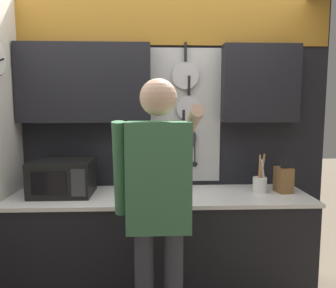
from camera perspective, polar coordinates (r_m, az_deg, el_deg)
name	(u,v)px	position (r m, az deg, el deg)	size (l,w,h in m)	color
base_cabinet_counter	(161,248)	(2.82, -1.27, -17.69)	(2.38, 0.63, 0.90)	black
back_wall_unit	(157,118)	(2.86, -1.90, 4.48)	(2.95, 0.20, 2.51)	black
microwave	(63,178)	(2.76, -17.86, -5.58)	(0.47, 0.37, 0.28)	black
knife_block	(283,179)	(2.87, 19.47, -5.82)	(0.13, 0.16, 0.29)	brown
utensil_crock	(260,183)	(2.81, 15.73, -6.53)	(0.11, 0.11, 0.32)	white
person	(159,198)	(2.00, -1.64, -9.33)	(0.54, 0.68, 1.77)	#383842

